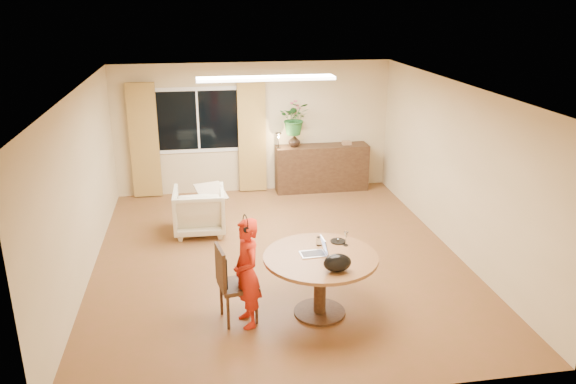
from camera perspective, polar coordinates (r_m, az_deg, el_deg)
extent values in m
plane|color=brown|center=(8.70, -1.02, -6.63)|extent=(6.50, 6.50, 0.00)
plane|color=white|center=(7.91, -1.13, 10.55)|extent=(6.50, 6.50, 0.00)
plane|color=tan|center=(11.33, -3.49, 6.50)|extent=(5.50, 0.00, 5.50)
plane|color=tan|center=(8.29, -20.22, 0.51)|extent=(0.00, 6.50, 6.50)
plane|color=tan|center=(9.01, 16.52, 2.36)|extent=(0.00, 6.50, 6.50)
cube|color=white|center=(11.21, -9.14, 7.21)|extent=(1.70, 0.02, 1.30)
cube|color=black|center=(11.20, -9.14, 7.20)|extent=(1.55, 0.01, 1.15)
cube|color=white|center=(11.20, -9.14, 7.20)|extent=(0.04, 0.01, 1.15)
cube|color=olive|center=(11.26, -14.40, 5.04)|extent=(0.55, 0.08, 2.25)
cube|color=olive|center=(11.26, -3.67, 5.62)|extent=(0.55, 0.08, 2.25)
cube|color=white|center=(9.09, -2.25, 11.47)|extent=(2.20, 0.35, 0.05)
cylinder|color=brown|center=(6.92, 3.33, -6.63)|extent=(1.41, 1.41, 0.04)
cylinder|color=black|center=(7.10, 3.27, -9.55)|extent=(0.15, 0.15, 0.76)
cylinder|color=black|center=(7.28, 3.21, -12.06)|extent=(0.65, 0.65, 0.03)
imported|color=red|center=(6.76, -4.20, -8.21)|extent=(0.56, 0.43, 1.37)
imported|color=beige|center=(9.55, -8.98, -1.87)|extent=(0.86, 0.88, 0.78)
cube|color=black|center=(11.52, 3.43, 2.47)|extent=(1.89, 0.46, 0.94)
imported|color=black|center=(11.25, 0.64, 5.24)|extent=(0.29, 0.29, 0.25)
imported|color=#2F6D29|center=(11.15, 0.70, 7.50)|extent=(0.66, 0.59, 0.66)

